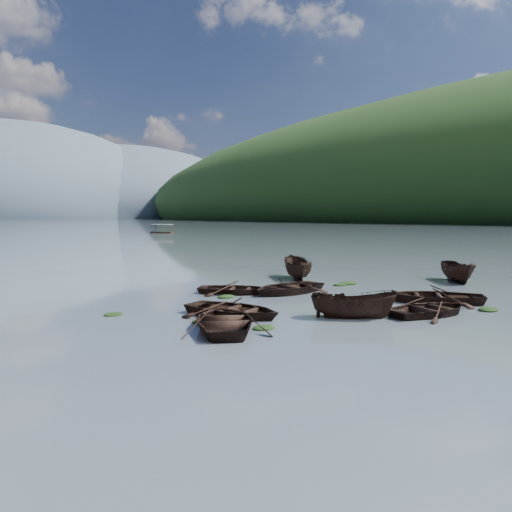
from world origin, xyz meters
TOP-DOWN VIEW (x-y plane):
  - ground_plane at (0.00, 0.00)m, footprint 2400.00×2400.00m
  - haze_mtn_c at (140.00, 900.00)m, footprint 520.00×520.00m
  - haze_mtn_d at (320.00, 900.00)m, footprint 520.00×520.00m
  - rowboat_0 at (-6.30, 5.03)m, footprint 4.97×5.73m
  - rowboat_1 at (-7.90, 3.13)m, footprint 5.54×6.09m
  - rowboat_2 at (-2.16, 1.50)m, footprint 3.80×3.62m
  - rowboat_3 at (4.33, 1.94)m, footprint 6.03×6.19m
  - rowboat_4 at (1.33, -0.03)m, footprint 4.85×3.73m
  - rowboat_5 at (12.76, 5.85)m, footprint 3.97×4.44m
  - rowboat_6 at (-2.55, 10.53)m, footprint 5.33×5.30m
  - rowboat_7 at (0.04, 8.87)m, footprint 5.39×4.12m
  - rowboat_8 at (4.82, 13.62)m, footprint 3.86×4.90m
  - weed_clump_0 at (-8.07, 4.62)m, footprint 1.01×0.83m
  - weed_clump_1 at (-6.68, 2.16)m, footprint 0.95×0.76m
  - weed_clump_2 at (4.44, -1.06)m, footprint 1.06×0.85m
  - weed_clump_3 at (4.86, 9.32)m, footprint 0.94×0.79m
  - weed_clump_4 at (4.71, 4.13)m, footprint 1.19×0.94m
  - weed_clump_5 at (-10.66, 8.42)m, footprint 0.88×0.71m
  - weed_clump_6 at (-3.78, 9.59)m, footprint 1.03×0.86m
  - weed_clump_7 at (5.75, 9.39)m, footprint 1.18×0.94m
  - pontoon_right at (37.83, 107.17)m, footprint 5.49×6.07m

SIDE VIEW (x-z plane):
  - ground_plane at x=0.00m, z-range 0.00..0.00m
  - haze_mtn_c at x=140.00m, z-range -130.00..130.00m
  - haze_mtn_d at x=320.00m, z-range -110.00..110.00m
  - rowboat_0 at x=-6.30m, z-range -0.50..0.50m
  - rowboat_1 at x=-7.90m, z-range -0.52..0.52m
  - rowboat_2 at x=-2.16m, z-range -0.74..0.74m
  - rowboat_3 at x=4.33m, z-range -0.52..0.52m
  - rowboat_4 at x=1.33m, z-range -0.47..0.47m
  - rowboat_5 at x=12.76m, z-range -0.84..0.84m
  - rowboat_6 at x=-2.55m, z-range -0.45..0.45m
  - rowboat_7 at x=0.04m, z-range -0.52..0.52m
  - rowboat_8 at x=4.82m, z-range -0.90..0.90m
  - weed_clump_0 at x=-8.07m, z-range -0.11..0.11m
  - weed_clump_1 at x=-6.68m, z-range -0.10..0.10m
  - weed_clump_2 at x=4.44m, z-range -0.12..0.12m
  - weed_clump_3 at x=4.86m, z-range -0.10..0.10m
  - weed_clump_4 at x=4.71m, z-range -0.12..0.12m
  - weed_clump_5 at x=-10.66m, z-range -0.09..0.09m
  - weed_clump_6 at x=-3.78m, z-range -0.11..0.11m
  - weed_clump_7 at x=5.75m, z-range -0.13..0.13m
  - pontoon_right at x=37.83m, z-range -1.11..1.11m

